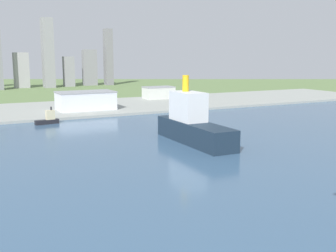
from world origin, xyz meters
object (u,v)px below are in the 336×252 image
(tugboat_small, at_px, (48,119))
(warehouse_main, at_px, (86,100))
(cargo_ship, at_px, (193,124))
(warehouse_annex, at_px, (159,93))

(tugboat_small, relative_size, warehouse_main, 0.35)
(cargo_ship, height_order, warehouse_main, cargo_ship)
(tugboat_small, xyz_separation_m, warehouse_annex, (164.63, 123.41, 5.92))
(cargo_ship, xyz_separation_m, warehouse_annex, (91.79, 244.09, -2.12))
(cargo_ship, xyz_separation_m, warehouse_main, (-22.59, 180.79, -0.41))
(warehouse_annex, bearing_deg, cargo_ship, -110.61)
(tugboat_small, height_order, warehouse_main, warehouse_main)
(tugboat_small, relative_size, warehouse_annex, 0.54)
(tugboat_small, bearing_deg, warehouse_annex, 36.86)
(tugboat_small, height_order, warehouse_annex, warehouse_annex)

